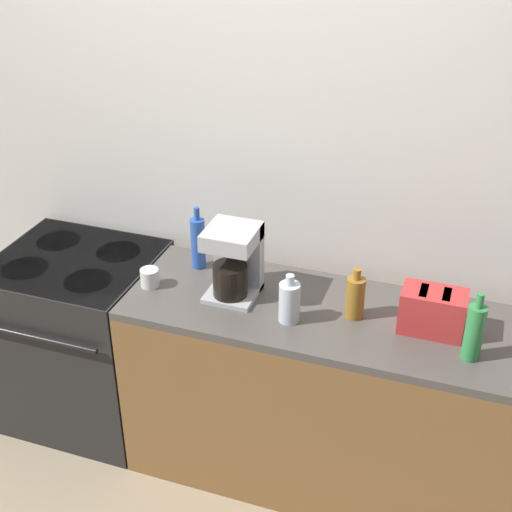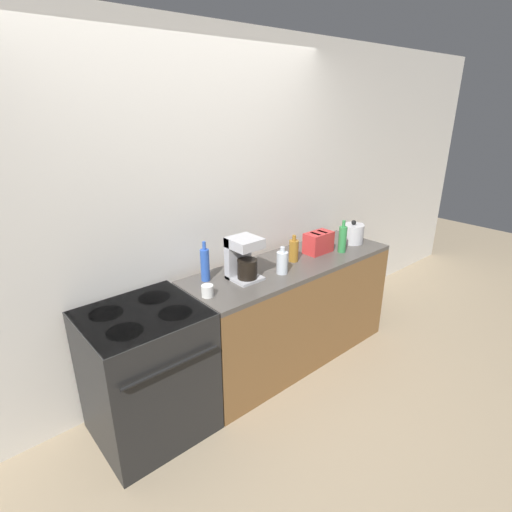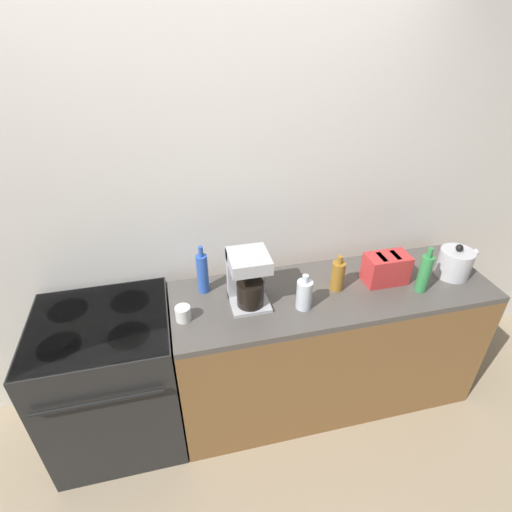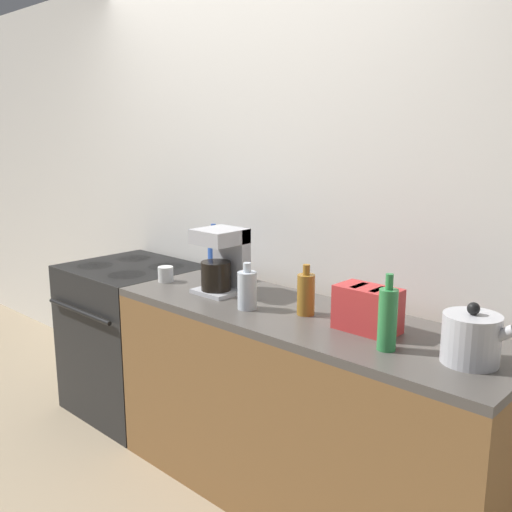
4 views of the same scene
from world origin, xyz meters
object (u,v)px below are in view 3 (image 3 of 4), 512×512
Objects in this scene: toaster at (386,268)px; coffee_maker at (248,277)px; bottle_green at (424,273)px; bottle_blue at (203,273)px; cup_white at (183,313)px; stove at (113,379)px; bottle_amber at (338,275)px; bottle_clear at (304,294)px; kettle at (455,263)px.

toaster is 0.79× the size of coffee_maker.
bottle_blue is at bearing 166.95° from bottle_green.
bottle_green reaches higher than cup_white.
bottle_blue is (0.57, 0.14, 0.56)m from stove.
coffee_maker is (0.80, -0.01, 0.60)m from stove.
bottle_amber is (1.31, -0.02, 0.53)m from stove.
toaster is at bearing 3.21° from cup_white.
coffee_maker reaches higher than bottle_amber.
bottle_clear reaches higher than cup_white.
bottle_blue is (-0.23, 0.15, -0.04)m from coffee_maker.
kettle is 0.73m from bottle_amber.
coffee_maker reaches higher than bottle_green.
bottle_green is (-0.27, -0.09, 0.03)m from kettle.
kettle is at bearing -1.98° from coffee_maker.
kettle is 0.28m from bottle_green.
coffee_maker reaches higher than stove.
bottle_green is at bearing -4.57° from stove.
bottle_amber is (0.74, -0.16, -0.03)m from bottle_blue.
stove is at bearing 173.05° from bottle_clear.
bottle_amber is at bearing 165.08° from bottle_green.
kettle is 0.77× the size of coffee_maker.
bottle_green reaches higher than toaster.
bottle_blue is (-0.50, 0.27, 0.04)m from bottle_clear.
bottle_green is 1.34m from cup_white.
bottle_green is (1.78, -0.14, 0.55)m from stove.
stove is at bearing -166.47° from bottle_blue.
stove is 1.87m from bottle_green.
bottle_clear is 0.64m from cup_white.
coffee_maker is at bearing 179.17° from bottle_amber.
cup_white is at bearing -168.90° from coffee_maker.
bottle_green is 0.95× the size of bottle_blue.
kettle is (2.05, -0.05, 0.52)m from stove.
toaster reaches higher than cup_white.
bottle_clear is 0.95× the size of bottle_amber.
bottle_clear is at bearing -167.97° from toaster.
toaster is 0.21m from bottle_green.
bottle_blue reaches higher than kettle.
bottle_amber reaches higher than cup_white.
bottle_clear is at bearing -23.38° from coffee_maker.
toaster is 1.13× the size of bottle_amber.
coffee_maker reaches higher than cup_white.
bottle_green is at bearing -14.92° from bottle_amber.
toaster reaches higher than stove.
coffee_maker is 1.12× the size of bottle_green.
kettle reaches higher than cup_white.
bottle_clear is at bearing -28.04° from bottle_blue.
coffee_maker is 0.52m from bottle_amber.
kettle is 0.43m from toaster.
stove is at bearing 178.48° from kettle.
kettle is 1.11× the size of bottle_amber.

